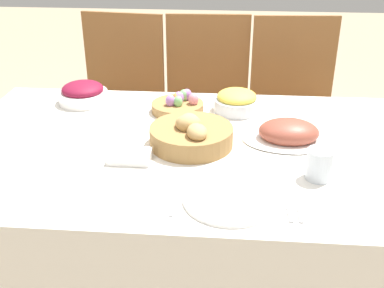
# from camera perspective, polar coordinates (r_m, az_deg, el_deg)

# --- Properties ---
(dining_table) EXTENTS (1.64, 0.97, 0.73)m
(dining_table) POSITION_cam_1_polar(r_m,az_deg,el_deg) (1.78, 0.38, -10.77)
(dining_table) COLOR white
(dining_table) RESTS_ON ground
(chair_far_right) EXTENTS (0.45, 0.45, 0.96)m
(chair_far_right) POSITION_cam_1_polar(r_m,az_deg,el_deg) (2.47, 11.94, 3.89)
(chair_far_right) COLOR brown
(chair_far_right) RESTS_ON ground
(chair_far_center) EXTENTS (0.44, 0.44, 0.96)m
(chair_far_center) POSITION_cam_1_polar(r_m,az_deg,el_deg) (2.45, 1.77, 4.30)
(chair_far_center) COLOR brown
(chair_far_center) RESTS_ON ground
(chair_far_left) EXTENTS (0.47, 0.47, 0.96)m
(chair_far_left) POSITION_cam_1_polar(r_m,az_deg,el_deg) (2.51, -8.61, 4.58)
(chair_far_left) COLOR brown
(chair_far_left) RESTS_ON ground
(bread_basket) EXTENTS (0.27, 0.27, 0.11)m
(bread_basket) POSITION_cam_1_polar(r_m,az_deg,el_deg) (1.56, -0.12, 1.17)
(bread_basket) COLOR #9E7542
(bread_basket) RESTS_ON dining_table
(egg_basket) EXTENTS (0.20, 0.20, 0.08)m
(egg_basket) POSITION_cam_1_polar(r_m,az_deg,el_deg) (1.83, -1.60, 4.65)
(egg_basket) COLOR #9E7542
(egg_basket) RESTS_ON dining_table
(ham_platter) EXTENTS (0.31, 0.22, 0.08)m
(ham_platter) POSITION_cam_1_polar(r_m,az_deg,el_deg) (1.63, 11.37, 1.24)
(ham_platter) COLOR white
(ham_platter) RESTS_ON dining_table
(pineapple_bowl) EXTENTS (0.18, 0.18, 0.09)m
(pineapple_bowl) POSITION_cam_1_polar(r_m,az_deg,el_deg) (1.84, 5.31, 5.07)
(pineapple_bowl) COLOR silver
(pineapple_bowl) RESTS_ON dining_table
(beet_salad_bowl) EXTENTS (0.19, 0.19, 0.08)m
(beet_salad_bowl) POSITION_cam_1_polar(r_m,az_deg,el_deg) (1.96, -12.79, 5.89)
(beet_salad_bowl) COLOR white
(beet_salad_bowl) RESTS_ON dining_table
(dinner_plate) EXTENTS (0.25, 0.25, 0.01)m
(dinner_plate) POSITION_cam_1_polar(r_m,az_deg,el_deg) (1.29, 4.50, -6.54)
(dinner_plate) COLOR white
(dinner_plate) RESTS_ON dining_table
(fork) EXTENTS (0.02, 0.18, 0.00)m
(fork) POSITION_cam_1_polar(r_m,az_deg,el_deg) (1.30, -2.21, -6.35)
(fork) COLOR #B7B7BC
(fork) RESTS_ON dining_table
(knife) EXTENTS (0.02, 0.18, 0.00)m
(knife) POSITION_cam_1_polar(r_m,az_deg,el_deg) (1.31, 11.19, -6.83)
(knife) COLOR #B7B7BC
(knife) RESTS_ON dining_table
(spoon) EXTENTS (0.02, 0.18, 0.00)m
(spoon) POSITION_cam_1_polar(r_m,az_deg,el_deg) (1.31, 12.50, -6.86)
(spoon) COLOR #B7B7BC
(spoon) RESTS_ON dining_table
(drinking_cup) EXTENTS (0.08, 0.08, 0.09)m
(drinking_cup) POSITION_cam_1_polar(r_m,az_deg,el_deg) (1.42, 14.90, -2.35)
(drinking_cup) COLOR silver
(drinking_cup) RESTS_ON dining_table
(butter_dish) EXTENTS (0.13, 0.08, 0.03)m
(butter_dish) POSITION_cam_1_polar(r_m,az_deg,el_deg) (1.49, -7.37, -1.45)
(butter_dish) COLOR white
(butter_dish) RESTS_ON dining_table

